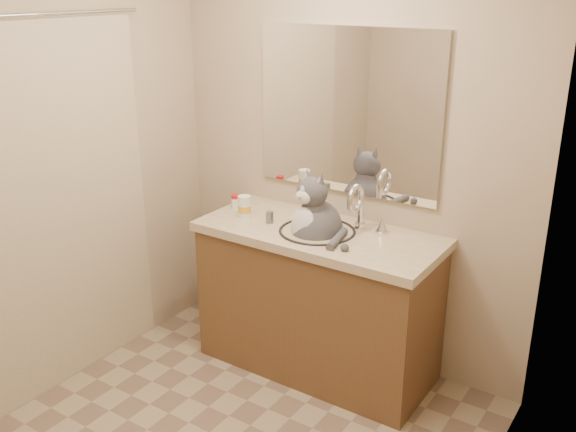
% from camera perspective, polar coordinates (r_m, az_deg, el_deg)
% --- Properties ---
extents(room, '(2.22, 2.52, 2.42)m').
position_cam_1_polar(room, '(2.61, -8.02, -0.58)').
color(room, gray).
rests_on(room, ground).
extents(vanity, '(1.34, 0.59, 1.12)m').
position_cam_1_polar(vanity, '(3.64, 2.68, -7.24)').
color(vanity, brown).
rests_on(vanity, ground).
extents(mirror, '(1.10, 0.02, 0.90)m').
position_cam_1_polar(mirror, '(3.53, 5.23, 9.20)').
color(mirror, white).
rests_on(mirror, room).
extents(shower_curtain, '(0.02, 1.30, 1.93)m').
position_cam_1_polar(shower_curtain, '(3.48, -19.92, 0.73)').
color(shower_curtain, beige).
rests_on(shower_curtain, ground).
extents(cat, '(0.38, 0.39, 0.55)m').
position_cam_1_polar(cat, '(3.44, 2.49, -1.10)').
color(cat, '#4E4E54').
rests_on(cat, vanity).
extents(pill_bottle_redcap, '(0.06, 0.06, 0.09)m').
position_cam_1_polar(pill_bottle_redcap, '(3.79, -4.69, 1.27)').
color(pill_bottle_redcap, white).
rests_on(pill_bottle_redcap, vanity).
extents(pill_bottle_orange, '(0.10, 0.10, 0.13)m').
position_cam_1_polar(pill_bottle_orange, '(3.64, -3.89, 0.80)').
color(pill_bottle_orange, white).
rests_on(pill_bottle_orange, vanity).
extents(grey_canister, '(0.05, 0.05, 0.07)m').
position_cam_1_polar(grey_canister, '(3.56, -1.64, -0.10)').
color(grey_canister, slate).
rests_on(grey_canister, vanity).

